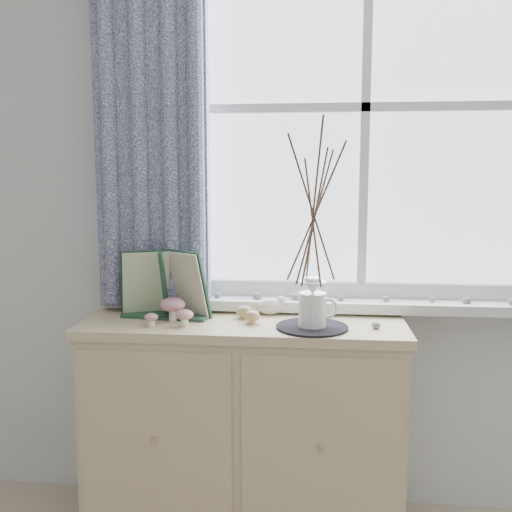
# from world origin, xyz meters

# --- Properties ---
(sideboard) EXTENTS (1.20, 0.45, 0.85)m
(sideboard) POSITION_xyz_m (-0.15, 1.75, 0.43)
(sideboard) COLOR beige
(sideboard) RESTS_ON ground
(botanical_book) EXTENTS (0.40, 0.17, 0.27)m
(botanical_book) POSITION_xyz_m (-0.45, 1.73, 0.98)
(botanical_book) COLOR #1F422E
(botanical_book) RESTS_ON sideboard
(toadstool_cluster) EXTENTS (0.18, 0.15, 0.09)m
(toadstool_cluster) POSITION_xyz_m (-0.41, 1.69, 0.90)
(toadstool_cluster) COLOR white
(toadstool_cluster) RESTS_ON sideboard
(wooden_eggs) EXTENTS (0.10, 0.11, 0.07)m
(wooden_eggs) POSITION_xyz_m (-0.13, 1.74, 0.88)
(wooden_eggs) COLOR tan
(wooden_eggs) RESTS_ON sideboard
(songbird_figurine) EXTENTS (0.15, 0.10, 0.07)m
(songbird_figurine) POSITION_xyz_m (-0.06, 1.85, 0.89)
(songbird_figurine) COLOR white
(songbird_figurine) RESTS_ON sideboard
(crocheted_doily) EXTENTS (0.26, 0.26, 0.01)m
(crocheted_doily) POSITION_xyz_m (0.11, 1.66, 0.85)
(crocheted_doily) COLOR black
(crocheted_doily) RESTS_ON sideboard
(twig_pitcher) EXTENTS (0.35, 0.35, 0.74)m
(twig_pitcher) POSITION_xyz_m (0.11, 1.66, 1.28)
(twig_pitcher) COLOR white
(twig_pitcher) RESTS_ON crocheted_doily
(sideboard_pebbles) EXTENTS (0.33, 0.23, 0.02)m
(sideboard_pebbles) POSITION_xyz_m (0.15, 1.75, 0.86)
(sideboard_pebbles) COLOR gray
(sideboard_pebbles) RESTS_ON sideboard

